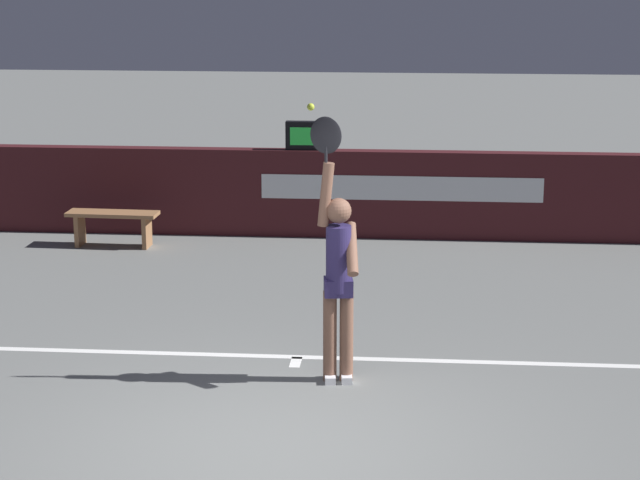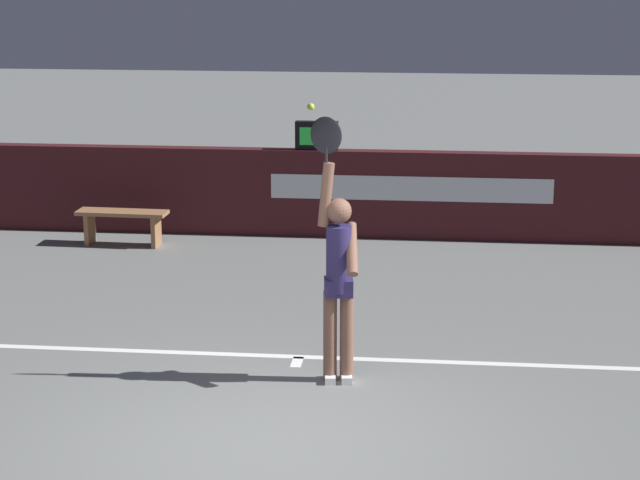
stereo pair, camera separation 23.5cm
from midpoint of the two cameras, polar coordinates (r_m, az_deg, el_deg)
name	(u,v)px [view 1 (the left image)]	position (r m, az deg, el deg)	size (l,w,h in m)	color
ground_plane	(270,449)	(9.53, -3.21, -10.31)	(60.00, 60.00, 0.00)	slate
court_lines	(263,473)	(9.13, -3.59, -11.45)	(10.84, 5.43, 0.00)	white
back_wall	(333,193)	(16.23, 0.24, 2.32)	(14.65, 0.25, 1.24)	#3E1619
speed_display	(307,136)	(16.11, -1.06, 5.20)	(0.60, 0.15, 0.40)	black
tennis_player	(338,273)	(10.61, 0.26, -1.67)	(0.49, 0.45, 2.53)	brown
tennis_ball	(311,107)	(10.26, -1.13, 6.61)	(0.07, 0.07, 0.07)	#C7DB34
courtside_bench_near	(113,221)	(15.99, -10.65, 0.94)	(1.26, 0.41, 0.48)	#936541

